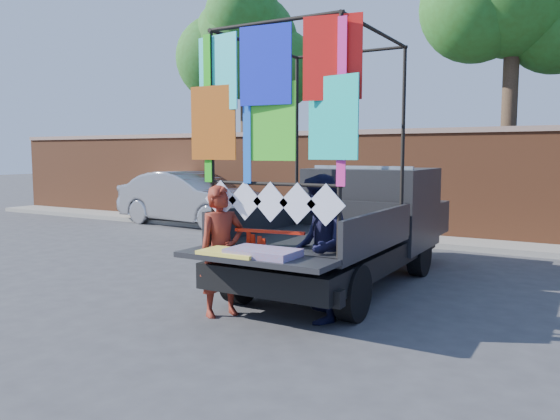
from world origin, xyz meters
The scene contains 9 objects.
ground centered at (0.00, 0.00, 0.00)m, with size 90.00×90.00×0.00m, color #38383A.
brick_wall centered at (0.00, 7.00, 1.33)m, with size 30.00×0.45×2.61m.
curb centered at (0.00, 6.30, 0.06)m, with size 30.00×1.20×0.12m, color gray.
tree_left centered at (-6.48, 8.12, 5.12)m, with size 4.20×3.30×7.05m.
pickup_truck centered at (-0.43, 2.37, 0.89)m, with size 2.25×5.64×3.55m.
sedan centered at (-7.00, 6.12, 0.76)m, with size 1.60×4.60×1.52m, color #A6A7AD.
woman centered at (-1.12, -0.46, 0.82)m, with size 0.60×0.39×1.64m, color maroon.
man centered at (0.02, -0.05, 0.89)m, with size 0.87×0.68×1.79m, color black.
streamer_bundle centered at (-0.65, -0.27, 0.90)m, with size 0.91×0.18×0.63m.
Camera 1 is at (2.87, -5.90, 2.04)m, focal length 35.00 mm.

